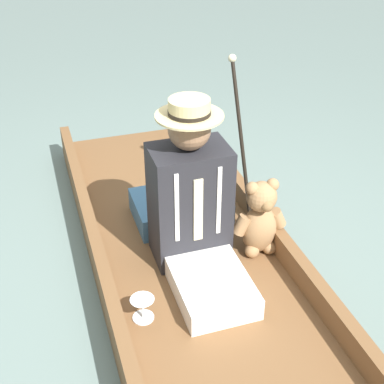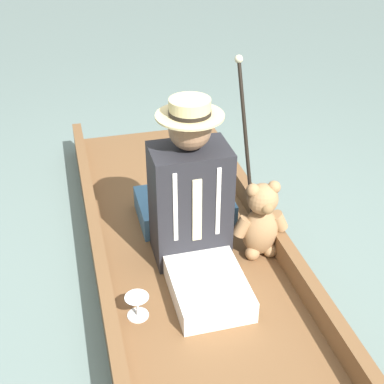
{
  "view_description": "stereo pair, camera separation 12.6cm",
  "coord_description": "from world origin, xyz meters",
  "px_view_note": "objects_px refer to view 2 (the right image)",
  "views": [
    {
      "loc": [
        0.64,
        1.95,
        1.83
      ],
      "look_at": [
        -0.01,
        -0.08,
        0.5
      ],
      "focal_mm": 50.0,
      "sensor_mm": 36.0,
      "label": 1
    },
    {
      "loc": [
        0.52,
        1.98,
        1.83
      ],
      "look_at": [
        -0.01,
        -0.08,
        0.5
      ],
      "focal_mm": 50.0,
      "sensor_mm": 36.0,
      "label": 2
    }
  ],
  "objects_px": {
    "seated_person": "(193,208)",
    "wine_glass": "(137,303)",
    "teddy_bear": "(261,221)",
    "walking_cane": "(245,133)"
  },
  "relations": [
    {
      "from": "seated_person",
      "to": "wine_glass",
      "type": "height_order",
      "value": "seated_person"
    },
    {
      "from": "teddy_bear",
      "to": "wine_glass",
      "type": "bearing_deg",
      "value": 23.0
    },
    {
      "from": "seated_person",
      "to": "wine_glass",
      "type": "distance_m",
      "value": 0.52
    },
    {
      "from": "teddy_bear",
      "to": "wine_glass",
      "type": "relative_size",
      "value": 3.78
    },
    {
      "from": "wine_glass",
      "to": "teddy_bear",
      "type": "bearing_deg",
      "value": -157.0
    },
    {
      "from": "teddy_bear",
      "to": "walking_cane",
      "type": "bearing_deg",
      "value": -94.44
    },
    {
      "from": "walking_cane",
      "to": "wine_glass",
      "type": "bearing_deg",
      "value": 42.79
    },
    {
      "from": "seated_person",
      "to": "wine_glass",
      "type": "xyz_separation_m",
      "value": [
        0.33,
        0.31,
        -0.24
      ]
    },
    {
      "from": "wine_glass",
      "to": "walking_cane",
      "type": "distance_m",
      "value": 1.05
    },
    {
      "from": "seated_person",
      "to": "walking_cane",
      "type": "relative_size",
      "value": 0.96
    }
  ]
}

